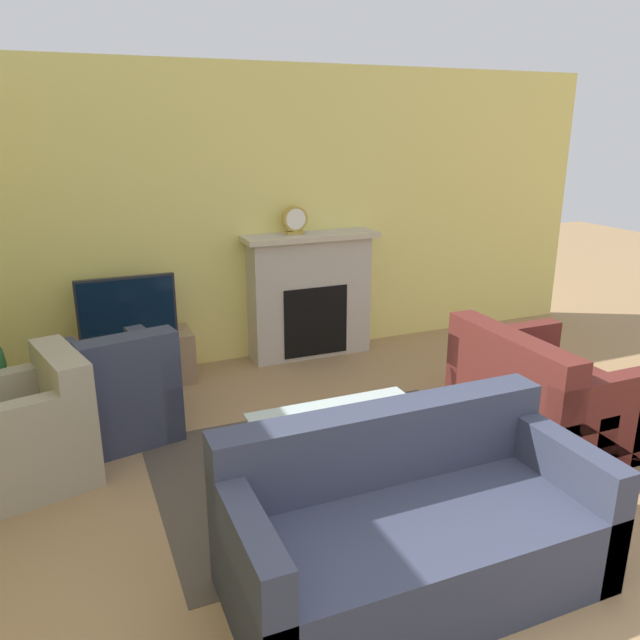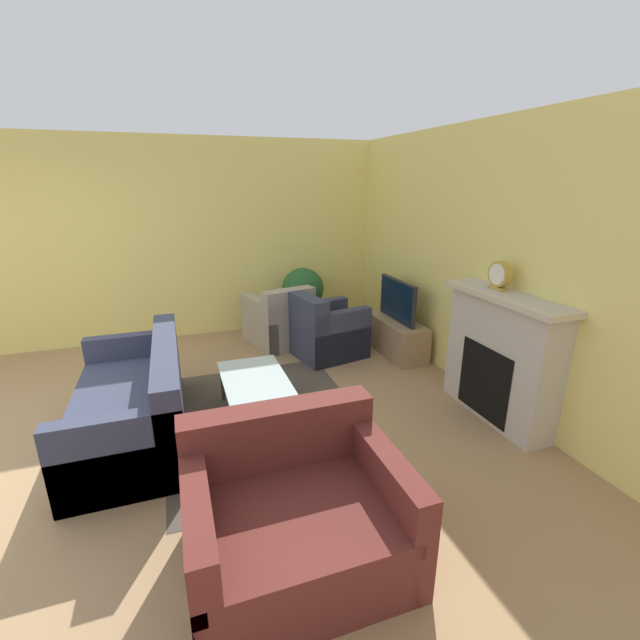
% 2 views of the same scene
% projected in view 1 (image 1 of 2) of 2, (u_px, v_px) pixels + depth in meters
% --- Properties ---
extents(wall_back, '(7.96, 0.06, 2.70)m').
position_uv_depth(wall_back, '(220.00, 219.00, 5.64)').
color(wall_back, '#EADB72').
rests_on(wall_back, ground_plane).
extents(area_rug, '(2.32, 1.78, 0.00)m').
position_uv_depth(area_rug, '(337.00, 467.00, 4.12)').
color(area_rug, '#4C4238').
rests_on(area_rug, ground_plane).
extents(fireplace, '(1.29, 0.36, 1.20)m').
position_uv_depth(fireplace, '(310.00, 293.00, 5.99)').
color(fireplace, '#BCB2A3').
rests_on(fireplace, ground_plane).
extents(tv_stand, '(1.03, 0.40, 0.45)m').
position_uv_depth(tv_stand, '(132.00, 361.00, 5.37)').
color(tv_stand, '#997A56').
rests_on(tv_stand, ground_plane).
extents(tv, '(0.81, 0.06, 0.52)m').
position_uv_depth(tv, '(127.00, 307.00, 5.23)').
color(tv, '#232328').
rests_on(tv, tv_stand).
extents(couch_sectional, '(1.81, 0.87, 0.82)m').
position_uv_depth(couch_sectional, '(410.00, 529.00, 3.02)').
color(couch_sectional, '#33384C').
rests_on(couch_sectional, ground_plane).
extents(couch_loveseat, '(0.99, 1.20, 0.82)m').
position_uv_depth(couch_loveseat, '(545.00, 398.00, 4.48)').
color(couch_loveseat, '#5B231E').
rests_on(couch_loveseat, ground_plane).
extents(armchair_by_window, '(1.00, 0.89, 0.82)m').
position_uv_depth(armchair_by_window, '(21.00, 439.00, 3.87)').
color(armchair_by_window, '#9E937F').
rests_on(armchair_by_window, ground_plane).
extents(armchair_accent, '(0.81, 0.93, 0.82)m').
position_uv_depth(armchair_accent, '(121.00, 394.00, 4.51)').
color(armchair_accent, '#33384C').
rests_on(armchair_accent, ground_plane).
extents(coffee_table, '(1.12, 0.58, 0.40)m').
position_uv_depth(coffee_table, '(342.00, 422.00, 3.95)').
color(coffee_table, '#333338').
rests_on(coffee_table, ground_plane).
extents(mantel_clock, '(0.23, 0.07, 0.26)m').
position_uv_depth(mantel_clock, '(295.00, 220.00, 5.73)').
color(mantel_clock, '#B79338').
rests_on(mantel_clock, fireplace).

